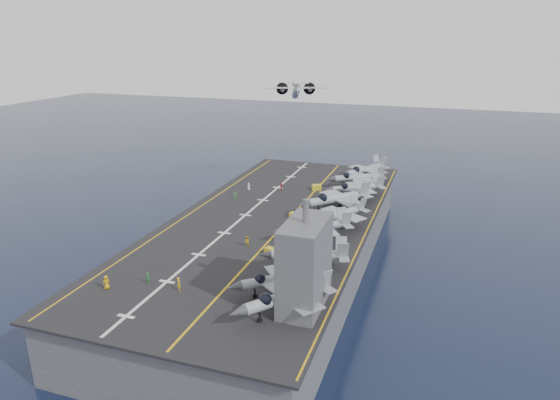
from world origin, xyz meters
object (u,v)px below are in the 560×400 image
(tow_cart_a, at_px, (271,251))
(transport_plane, at_px, (296,92))
(fighter_jet_0, at_px, (287,295))
(island_superstructure, at_px, (305,255))

(tow_cart_a, distance_m, transport_plane, 74.24)
(tow_cart_a, xyz_separation_m, transport_plane, (-17.26, 69.90, 18.10))
(fighter_jet_0, height_order, tow_cart_a, fighter_jet_0)
(fighter_jet_0, bearing_deg, island_superstructure, 55.74)
(island_superstructure, relative_size, tow_cart_a, 6.61)
(fighter_jet_0, xyz_separation_m, transport_plane, (-25.30, 86.19, 16.12))
(island_superstructure, xyz_separation_m, tow_cart_a, (-9.71, 13.84, -6.91))
(transport_plane, bearing_deg, fighter_jet_0, -73.64)
(island_superstructure, distance_m, fighter_jet_0, 5.75)
(fighter_jet_0, xyz_separation_m, tow_cart_a, (-8.04, 16.29, -1.98))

